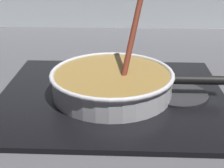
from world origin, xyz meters
name	(u,v)px	position (x,y,z in m)	size (l,w,h in m)	color
ground	(55,118)	(0.00, 0.00, -0.02)	(2.40, 1.60, 0.04)	#4C4C51
hob_plate	(112,96)	(0.13, 0.07, 0.01)	(0.56, 0.48, 0.01)	black
burner_ring	(112,93)	(0.13, 0.07, 0.02)	(0.17, 0.17, 0.01)	#592D0C
spare_burner	(179,94)	(0.30, 0.07, 0.01)	(0.14, 0.14, 0.01)	#262628
cooking_pan	(113,82)	(0.13, 0.07, 0.04)	(0.42, 0.30, 0.24)	silver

